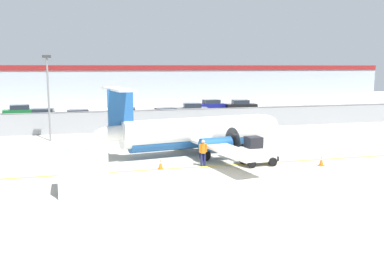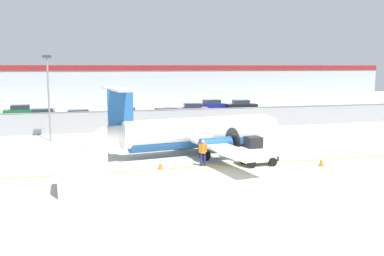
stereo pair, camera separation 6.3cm
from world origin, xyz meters
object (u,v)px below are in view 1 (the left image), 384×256
Objects in this scene: parked_car_6 at (211,105)px; ground_crew_worker at (203,151)px; parked_car_4 at (165,115)px; parked_car_3 at (124,115)px; commuter_airplane at (199,132)px; traffic_cone_far_left at (161,164)px; traffic_cone_near_left at (224,143)px; traffic_cone_near_right at (321,161)px; apron_light_pole at (48,91)px; traffic_cone_far_right at (228,149)px; parked_car_0 at (21,111)px; cargo_container at (83,171)px; parked_car_7 at (241,106)px; parked_car_2 at (77,117)px; parked_car_1 at (43,116)px; parked_car_5 at (191,109)px; baggage_tug at (257,152)px.

ground_crew_worker is at bearing 67.40° from parked_car_6.
parked_car_3 is at bearing -20.17° from parked_car_4.
commuter_airplane is 5.34m from traffic_cone_far_left.
traffic_cone_near_left and traffic_cone_far_left have the same top height.
apron_light_pole is (-17.44, 14.18, 3.99)m from traffic_cone_near_right.
ground_crew_worker reaches higher than traffic_cone_far_right.
parked_car_6 is at bearing -2.73° from parked_car_0.
traffic_cone_far_left is 0.15× the size of parked_car_0.
cargo_container reaches higher than parked_car_7.
cargo_container is 3.81× the size of traffic_cone_near_left.
cargo_container is 3.81× the size of traffic_cone_far_left.
traffic_cone_far_left is 0.15× the size of parked_car_2.
cargo_container is 3.81× the size of traffic_cone_near_right.
ground_crew_worker and parked_car_4 have the same top height.
apron_light_pole is at bearing 120.30° from traffic_cone_far_left.
parked_car_1 is 23.13m from parked_car_6.
parked_car_3 is at bearing 30.35° from parked_car_6.
commuter_airplane is at bearing 140.29° from traffic_cone_near_right.
parked_car_2 is 20.62m from parked_car_6.
parked_car_3 is at bearing 32.75° from parked_car_5.
parked_car_5 is at bearing 64.97° from cargo_container.
parked_car_2 and parked_car_7 have the same top height.
parked_car_1 is 9.00m from parked_car_3.
parked_car_7 is (10.85, 24.19, 0.58)m from traffic_cone_near_left.
commuter_airplane reaches higher than traffic_cone_far_left.
traffic_cone_near_left is 15.51m from parked_car_4.
ground_crew_worker is 4.50m from traffic_cone_far_right.
parked_car_7 is at bearing 65.85° from traffic_cone_near_left.
commuter_airplane is 23.81m from parked_car_1.
traffic_cone_near_left is (2.71, 2.30, -1.29)m from commuter_airplane.
traffic_cone_far_left is at bearing 38.52° from cargo_container.
traffic_cone_far_right is at bearing -107.36° from parked_car_7.
parked_car_2 is 0.96× the size of parked_car_3.
baggage_tug is 19.05m from apron_light_pole.
parked_car_0 is at bearing 123.46° from traffic_cone_far_right.
parked_car_2 is (-7.87, 21.84, -0.06)m from ground_crew_worker.
apron_light_pole is at bearing 101.57° from parked_car_1.
traffic_cone_far_right is 16.27m from apron_light_pole.
commuter_airplane is 3.72× the size of parked_car_1.
commuter_airplane is at bearing 114.11° from parked_car_2.
traffic_cone_far_right is at bearing 92.88° from baggage_tug.
parked_car_2 is 23.69m from parked_car_7.
parked_car_0 is at bearing 104.39° from apron_light_pole.
parked_car_3 and parked_car_5 have the same top height.
parked_car_3 is at bearing -150.24° from parked_car_7.
commuter_airplane reaches higher than parked_car_7.
parked_car_4 is (-1.77, 15.40, 0.58)m from traffic_cone_near_left.
cargo_container is 40.53m from parked_car_7.
parked_car_6 is (6.82, 32.28, 0.04)m from baggage_tug.
traffic_cone_near_left is at bearing -25.19° from apron_light_pole.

